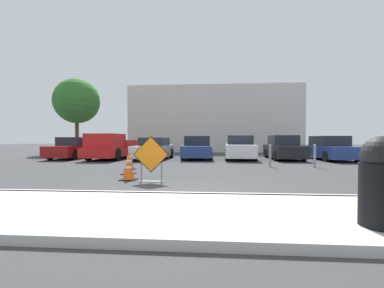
{
  "coord_description": "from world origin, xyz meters",
  "views": [
    {
      "loc": [
        0.66,
        -5.5,
        1.31
      ],
      "look_at": [
        -0.81,
        13.67,
        0.91
      ],
      "focal_mm": 24.0,
      "sensor_mm": 36.0,
      "label": 1
    }
  ],
  "objects_px": {
    "bollard_nearest": "(270,155)",
    "traffic_cone_nearest": "(129,168)",
    "parked_car_nearest": "(74,149)",
    "parked_car_third": "(198,148)",
    "road_closed_sign": "(151,158)",
    "parked_car_fifth": "(283,148)",
    "traffic_cone_third": "(130,160)",
    "traffic_cone_second": "(128,163)",
    "pickup_truck": "(111,148)",
    "parked_car_second": "(154,149)",
    "parked_car_sixth": "(329,149)",
    "trash_bin": "(383,181)",
    "bollard_second": "(315,155)",
    "parked_car_fourth": "(240,148)"
  },
  "relations": [
    {
      "from": "traffic_cone_third",
      "to": "bollard_second",
      "type": "distance_m",
      "value": 8.25
    },
    {
      "from": "traffic_cone_second",
      "to": "parked_car_sixth",
      "type": "height_order",
      "value": "parked_car_sixth"
    },
    {
      "from": "parked_car_third",
      "to": "parked_car_fifth",
      "type": "distance_m",
      "value": 5.48
    },
    {
      "from": "traffic_cone_second",
      "to": "bollard_nearest",
      "type": "height_order",
      "value": "bollard_nearest"
    },
    {
      "from": "parked_car_third",
      "to": "parked_car_fourth",
      "type": "distance_m",
      "value": 2.76
    },
    {
      "from": "parked_car_fourth",
      "to": "bollard_second",
      "type": "bearing_deg",
      "value": 125.7
    },
    {
      "from": "road_closed_sign",
      "to": "bollard_nearest",
      "type": "height_order",
      "value": "road_closed_sign"
    },
    {
      "from": "parked_car_third",
      "to": "parked_car_fourth",
      "type": "xyz_separation_m",
      "value": [
        2.74,
        -0.29,
        0.02
      ]
    },
    {
      "from": "traffic_cone_third",
      "to": "parked_car_third",
      "type": "bearing_deg",
      "value": 67.87
    },
    {
      "from": "road_closed_sign",
      "to": "bollard_nearest",
      "type": "bearing_deg",
      "value": 44.28
    },
    {
      "from": "traffic_cone_nearest",
      "to": "bollard_second",
      "type": "xyz_separation_m",
      "value": [
        7.29,
        4.09,
        0.17
      ]
    },
    {
      "from": "pickup_truck",
      "to": "parked_car_second",
      "type": "relative_size",
      "value": 1.19
    },
    {
      "from": "traffic_cone_nearest",
      "to": "parked_car_sixth",
      "type": "relative_size",
      "value": 0.17
    },
    {
      "from": "traffic_cone_nearest",
      "to": "parked_car_fourth",
      "type": "bearing_deg",
      "value": 62.97
    },
    {
      "from": "road_closed_sign",
      "to": "parked_car_fourth",
      "type": "xyz_separation_m",
      "value": [
        3.64,
        9.0,
        -0.02
      ]
    },
    {
      "from": "traffic_cone_third",
      "to": "parked_car_sixth",
      "type": "xyz_separation_m",
      "value": [
        10.76,
        5.82,
        0.3
      ]
    },
    {
      "from": "parked_car_fifth",
      "to": "bollard_nearest",
      "type": "bearing_deg",
      "value": 68.91
    },
    {
      "from": "road_closed_sign",
      "to": "parked_car_fifth",
      "type": "distance_m",
      "value": 11.12
    },
    {
      "from": "traffic_cone_second",
      "to": "parked_car_third",
      "type": "distance_m",
      "value": 7.97
    },
    {
      "from": "traffic_cone_nearest",
      "to": "parked_car_second",
      "type": "height_order",
      "value": "parked_car_second"
    },
    {
      "from": "parked_car_fifth",
      "to": "traffic_cone_third",
      "type": "bearing_deg",
      "value": 37.66
    },
    {
      "from": "traffic_cone_nearest",
      "to": "parked_car_third",
      "type": "xyz_separation_m",
      "value": [
        1.7,
        8.99,
        0.29
      ]
    },
    {
      "from": "traffic_cone_second",
      "to": "parked_car_third",
      "type": "relative_size",
      "value": 0.18
    },
    {
      "from": "traffic_cone_second",
      "to": "bollard_second",
      "type": "height_order",
      "value": "bollard_second"
    },
    {
      "from": "parked_car_sixth",
      "to": "parked_car_third",
      "type": "bearing_deg",
      "value": -4.03
    },
    {
      "from": "traffic_cone_second",
      "to": "parked_car_fourth",
      "type": "relative_size",
      "value": 0.18
    },
    {
      "from": "parked_car_third",
      "to": "traffic_cone_third",
      "type": "bearing_deg",
      "value": 67.02
    },
    {
      "from": "traffic_cone_second",
      "to": "pickup_truck",
      "type": "bearing_deg",
      "value": 116.4
    },
    {
      "from": "traffic_cone_nearest",
      "to": "pickup_truck",
      "type": "xyz_separation_m",
      "value": [
        -3.8,
        8.08,
        0.33
      ]
    },
    {
      "from": "traffic_cone_second",
      "to": "pickup_truck",
      "type": "distance_m",
      "value": 7.56
    },
    {
      "from": "parked_car_nearest",
      "to": "parked_car_third",
      "type": "relative_size",
      "value": 0.95
    },
    {
      "from": "parked_car_nearest",
      "to": "bollard_nearest",
      "type": "bearing_deg",
      "value": 159.92
    },
    {
      "from": "traffic_cone_second",
      "to": "bollard_second",
      "type": "xyz_separation_m",
      "value": [
        7.73,
        2.78,
        0.16
      ]
    },
    {
      "from": "traffic_cone_third",
      "to": "parked_car_sixth",
      "type": "relative_size",
      "value": 0.17
    },
    {
      "from": "bollard_nearest",
      "to": "traffic_cone_nearest",
      "type": "bearing_deg",
      "value": -142.34
    },
    {
      "from": "parked_car_second",
      "to": "parked_car_fifth",
      "type": "xyz_separation_m",
      "value": [
        8.22,
        0.53,
        0.05
      ]
    },
    {
      "from": "traffic_cone_third",
      "to": "trash_bin",
      "type": "relative_size",
      "value": 0.65
    },
    {
      "from": "pickup_truck",
      "to": "bollard_nearest",
      "type": "relative_size",
      "value": 5.13
    },
    {
      "from": "traffic_cone_nearest",
      "to": "parked_car_sixth",
      "type": "height_order",
      "value": "parked_car_sixth"
    },
    {
      "from": "road_closed_sign",
      "to": "pickup_truck",
      "type": "xyz_separation_m",
      "value": [
        -4.59,
        8.38,
        0.0
      ]
    },
    {
      "from": "traffic_cone_third",
      "to": "parked_car_second",
      "type": "bearing_deg",
      "value": 92.08
    },
    {
      "from": "parked_car_second",
      "to": "parked_car_third",
      "type": "distance_m",
      "value": 2.83
    },
    {
      "from": "traffic_cone_third",
      "to": "parked_car_sixth",
      "type": "bearing_deg",
      "value": 28.43
    },
    {
      "from": "parked_car_nearest",
      "to": "parked_car_sixth",
      "type": "bearing_deg",
      "value": -179.39
    },
    {
      "from": "road_closed_sign",
      "to": "parked_car_fifth",
      "type": "bearing_deg",
      "value": 54.98
    },
    {
      "from": "parked_car_nearest",
      "to": "parked_car_third",
      "type": "distance_m",
      "value": 8.23
    },
    {
      "from": "traffic_cone_second",
      "to": "parked_car_third",
      "type": "bearing_deg",
      "value": 74.46
    },
    {
      "from": "road_closed_sign",
      "to": "parked_car_fourth",
      "type": "relative_size",
      "value": 0.3
    },
    {
      "from": "parked_car_fifth",
      "to": "trash_bin",
      "type": "distance_m",
      "value": 13.35
    },
    {
      "from": "parked_car_sixth",
      "to": "trash_bin",
      "type": "distance_m",
      "value": 13.86
    }
  ]
}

